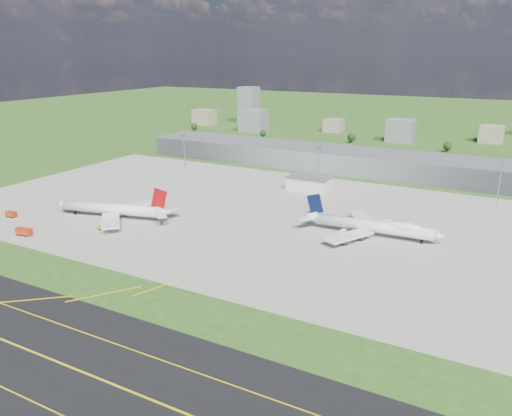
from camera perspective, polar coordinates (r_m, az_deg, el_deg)
The scene contains 25 objects.
ground at distance 375.26m, azimuth 7.58°, elevation 4.09°, with size 1400.00×1400.00×0.00m, color #2B5219.
taxiway at distance 174.88m, azimuth -25.87°, elevation -13.87°, with size 1400.00×60.00×0.06m, color black.
apron at distance 274.24m, azimuth 1.25°, elevation -0.78°, with size 360.00×190.00×0.08m, color gray.
terminal at distance 387.39m, azimuth 8.43°, elevation 5.61°, with size 300.00×42.00×15.00m, color gray.
ops_building at distance 325.55m, azimuth 6.08°, elevation 2.80°, with size 26.00×16.00×8.00m, color silver.
mast_west at distance 388.67m, azimuth -8.23°, elevation 7.19°, with size 3.50×2.00×25.90m.
mast_center at distance 336.02m, azimuth 7.14°, elevation 5.63°, with size 3.50×2.00×25.90m.
mast_east at distance 314.57m, azimuth 26.14°, elevation 3.15°, with size 3.50×2.00×25.90m.
airliner_red_twin at distance 277.79m, azimuth -15.87°, elevation -0.15°, with size 67.49×51.74×18.73m.
airliner_blue_quad at distance 247.86m, azimuth 13.24°, elevation -2.06°, with size 68.99×54.08×18.02m.
fire_truck at distance 268.24m, azimuth -24.99°, elevation -2.50°, with size 8.50×4.29×3.60m.
crash_tender at distance 300.40m, azimuth -26.19°, elevation -0.68°, with size 6.25×3.42×3.12m.
tug_yellow at distance 263.29m, azimuth -17.28°, elevation -2.16°, with size 4.37×4.39×1.93m.
van_white_near at distance 246.75m, azimuth 9.84°, elevation -2.84°, with size 2.73×5.36×2.64m.
van_white_far at distance 267.96m, azimuth 14.72°, elevation -1.56°, with size 4.55×2.52×2.29m.
bldg_far_w at distance 624.04m, azimuth -5.93°, elevation 10.30°, with size 24.00×20.00×18.00m, color gray.
bldg_w at distance 565.29m, azimuth -0.26°, elevation 9.96°, with size 28.00×22.00×24.00m, color slate.
bldg_cw at distance 569.85m, azimuth 8.88°, elevation 9.31°, with size 20.00×18.00×14.00m, color gray.
bldg_c at distance 518.98m, azimuth 16.18°, elevation 8.49°, with size 26.00×20.00×22.00m, color slate.
bldg_ce at distance 548.28m, azimuth 25.32°, elevation 7.65°, with size 22.00×24.00×16.00m, color gray.
bldg_tall_w at distance 635.52m, azimuth -0.85°, elevation 11.70°, with size 22.00×20.00×44.00m, color slate.
tree_far_w at distance 572.54m, azimuth -7.08°, elevation 9.24°, with size 7.20×7.20×8.80m.
tree_w at distance 521.77m, azimuth 0.80°, elevation 8.53°, with size 6.75×6.75×8.25m.
tree_c at distance 501.20m, azimuth 10.86°, elevation 7.97°, with size 8.10×8.10×9.90m.
tree_e at distance 477.43m, azimuth 21.05°, elevation 6.62°, with size 7.65×7.65×9.35m.
Camera 1 is at (128.42, -191.98, 85.88)m, focal length 35.00 mm.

